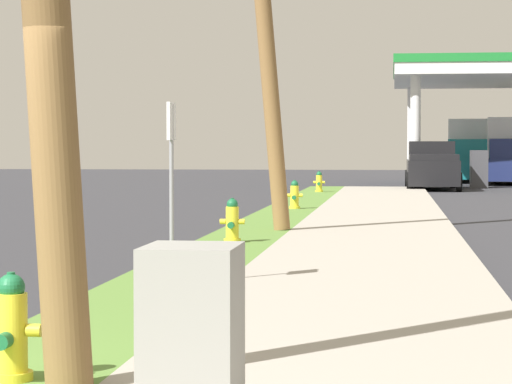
{
  "coord_description": "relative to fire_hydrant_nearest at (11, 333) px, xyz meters",
  "views": [
    {
      "loc": [
        3.37,
        -6.08,
        1.72
      ],
      "look_at": [
        1.05,
        12.9,
        0.96
      ],
      "focal_mm": 78.71,
      "sensor_mm": 36.0,
      "label": 1
    }
  ],
  "objects": [
    {
      "name": "fire_hydrant_second",
      "position": [
        -0.1,
        11.29,
        0.0
      ],
      "size": [
        0.42,
        0.38,
        0.74
      ],
      "color": "yellow",
      "rests_on": "grass_verge"
    },
    {
      "name": "truck_navy_at_forecourt",
      "position": [
        7.97,
        46.31,
        1.04
      ],
      "size": [
        2.5,
        6.51,
        3.11
      ],
      "color": "navy",
      "rests_on": "ground"
    },
    {
      "name": "street_sign_post",
      "position": [
        0.03,
        5.44,
        1.19
      ],
      "size": [
        0.05,
        0.36,
        2.12
      ],
      "color": "gray",
      "rests_on": "grass_verge"
    },
    {
      "name": "utility_cabinet",
      "position": [
        1.49,
        -1.3,
        0.16
      ],
      "size": [
        0.57,
        0.66,
        1.06
      ],
      "color": "slate",
      "rests_on": "sidewalk_slab"
    },
    {
      "name": "car_silver_by_near_pump",
      "position": [
        6.6,
        53.04,
        0.28
      ],
      "size": [
        2.07,
        4.56,
        1.57
      ],
      "color": "#BCBCC1",
      "rests_on": "ground"
    },
    {
      "name": "fire_hydrant_third",
      "position": [
        0.05,
        21.74,
        0.0
      ],
      "size": [
        0.42,
        0.37,
        0.74
      ],
      "color": "yellow",
      "rests_on": "grass_verge"
    },
    {
      "name": "truck_black_on_apron",
      "position": [
        4.18,
        38.8,
        0.47
      ],
      "size": [
        2.14,
        5.41,
        1.97
      ],
      "color": "black",
      "rests_on": "ground"
    },
    {
      "name": "fire_hydrant_fourth",
      "position": [
        -0.04,
        32.86,
        0.0
      ],
      "size": [
        0.42,
        0.38,
        0.74
      ],
      "color": "yellow",
      "rests_on": "grass_verge"
    },
    {
      "name": "truck_teal_at_far_bay",
      "position": [
        6.35,
        49.18,
        1.04
      ],
      "size": [
        2.64,
        6.55,
        3.11
      ],
      "color": "#197075",
      "rests_on": "ground"
    },
    {
      "name": "fire_hydrant_nearest",
      "position": [
        0.0,
        0.0,
        0.0
      ],
      "size": [
        0.42,
        0.38,
        0.74
      ],
      "color": "yellow",
      "rests_on": "grass_verge"
    }
  ]
}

